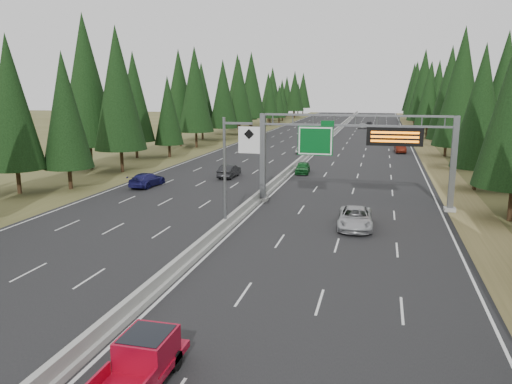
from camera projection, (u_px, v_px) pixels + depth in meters
road at (320, 146)px, 87.71m from camera, size 32.00×260.00×0.08m
shoulder_right at (426, 149)px, 83.45m from camera, size 3.60×260.00×0.06m
shoulder_left at (223, 144)px, 91.96m from camera, size 3.60×260.00×0.06m
median_barrier at (320, 144)px, 87.63m from camera, size 0.70×260.00×0.85m
sign_gantry at (362, 146)px, 41.67m from camera, size 16.75×0.98×7.80m
hov_sign_pole at (233, 166)px, 34.36m from camera, size 2.80×0.50×8.00m
tree_row_right at (456, 92)px, 82.00m from camera, size 12.49×241.16×18.70m
tree_row_left at (178, 94)px, 81.34m from camera, size 12.20×244.29×19.00m
silver_minivan at (355, 218)px, 36.03m from camera, size 2.66×5.37×1.46m
red_pickup at (142, 359)px, 16.92m from camera, size 1.78×4.99×1.63m
car_ahead_green at (303, 168)px, 59.42m from camera, size 1.92×4.16×1.38m
car_ahead_dkred at (400, 148)px, 78.82m from camera, size 1.85×4.56×1.47m
car_ahead_dkgrey at (377, 135)px, 100.36m from camera, size 2.09×5.05×1.46m
car_ahead_white at (362, 126)px, 127.44m from camera, size 2.35×4.72×1.29m
car_ahead_far at (369, 124)px, 134.22m from camera, size 1.94×4.04×1.33m
car_onc_near at (229, 171)px, 56.68m from camera, size 1.61×4.41×1.44m
car_onc_blue at (147, 180)px, 51.36m from camera, size 2.42×5.07×1.43m
car_onc_white at (302, 149)px, 78.03m from camera, size 1.86×4.00×1.33m
car_onc_far at (257, 135)px, 102.76m from camera, size 2.29×4.66×1.27m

